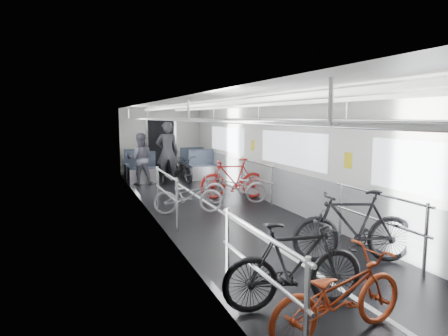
# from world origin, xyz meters

# --- Properties ---
(car_shell) EXTENTS (3.02, 14.01, 2.41)m
(car_shell) POSITION_xyz_m (0.00, 1.78, 1.13)
(car_shell) COLOR black
(car_shell) RESTS_ON ground
(bike_left_near) EXTENTS (1.65, 0.74, 0.84)m
(bike_left_near) POSITION_xyz_m (-0.69, -4.72, 0.42)
(bike_left_near) COLOR #A03213
(bike_left_near) RESTS_ON floor
(bike_left_mid) EXTENTS (1.68, 0.66, 0.98)m
(bike_left_mid) POSITION_xyz_m (-0.79, -4.07, 0.49)
(bike_left_mid) COLOR black
(bike_left_mid) RESTS_ON floor
(bike_left_far) EXTENTS (1.58, 0.77, 0.79)m
(bike_left_far) POSITION_xyz_m (-0.72, 0.56, 0.40)
(bike_left_far) COLOR #9A9B9F
(bike_left_far) RESTS_ON floor
(bike_right_near) EXTENTS (1.84, 1.06, 1.07)m
(bike_right_near) POSITION_xyz_m (0.73, -3.14, 0.53)
(bike_right_near) COLOR black
(bike_right_near) RESTS_ON floor
(bike_right_mid) EXTENTS (1.63, 0.88, 0.81)m
(bike_right_mid) POSITION_xyz_m (0.61, 1.10, 0.41)
(bike_right_mid) COLOR #98989C
(bike_right_mid) RESTS_ON floor
(bike_right_far) EXTENTS (1.79, 0.79, 1.04)m
(bike_right_far) POSITION_xyz_m (0.79, 1.70, 0.52)
(bike_right_far) COLOR #A41914
(bike_right_far) RESTS_ON floor
(bike_aisle) EXTENTS (0.82, 1.70, 0.86)m
(bike_aisle) POSITION_xyz_m (0.23, 4.80, 0.43)
(bike_aisle) COLOR black
(bike_aisle) RESTS_ON floor
(person_standing) EXTENTS (0.77, 0.55, 1.95)m
(person_standing) POSITION_xyz_m (-0.25, 4.80, 0.98)
(person_standing) COLOR black
(person_standing) RESTS_ON floor
(person_seated) EXTENTS (0.83, 0.68, 1.61)m
(person_seated) POSITION_xyz_m (-1.13, 4.73, 0.80)
(person_seated) COLOR #323039
(person_seated) RESTS_ON floor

